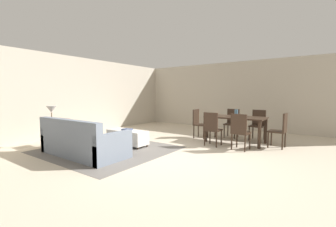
# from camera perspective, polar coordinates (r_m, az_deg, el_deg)

# --- Properties ---
(ground_plane) EXTENTS (10.80, 10.80, 0.00)m
(ground_plane) POSITION_cam_1_polar(r_m,az_deg,el_deg) (4.95, 1.19, -11.48)
(ground_plane) COLOR beige
(wall_back) EXTENTS (9.00, 0.12, 2.70)m
(wall_back) POSITION_cam_1_polar(r_m,az_deg,el_deg) (9.32, 18.82, 4.36)
(wall_back) COLOR #BCB2A0
(wall_back) RESTS_ON ground_plane
(wall_left) EXTENTS (0.12, 11.00, 2.70)m
(wall_left) POSITION_cam_1_polar(r_m,az_deg,el_deg) (8.43, -22.95, 4.21)
(wall_left) COLOR #BCB2A0
(wall_left) RESTS_ON ground_plane
(area_rug) EXTENTS (3.00, 2.80, 0.01)m
(area_rug) POSITION_cam_1_polar(r_m,az_deg,el_deg) (5.91, -15.18, -8.89)
(area_rug) COLOR slate
(area_rug) RESTS_ON ground_plane
(couch) EXTENTS (2.17, 0.94, 0.86)m
(couch) POSITION_cam_1_polar(r_m,az_deg,el_deg) (5.51, -21.19, -6.99)
(couch) COLOR slate
(couch) RESTS_ON ground_plane
(ottoman_table) EXTENTS (1.20, 0.46, 0.42)m
(ottoman_table) POSITION_cam_1_polar(r_m,az_deg,el_deg) (6.22, -10.40, -5.88)
(ottoman_table) COLOR silver
(ottoman_table) RESTS_ON ground_plane
(side_table) EXTENTS (0.40, 0.40, 0.57)m
(side_table) POSITION_cam_1_polar(r_m,az_deg,el_deg) (6.68, -27.60, -3.79)
(side_table) COLOR brown
(side_table) RESTS_ON ground_plane
(table_lamp) EXTENTS (0.26, 0.26, 0.53)m
(table_lamp) POSITION_cam_1_polar(r_m,az_deg,el_deg) (6.62, -27.78, 0.77)
(table_lamp) COLOR brown
(table_lamp) RESTS_ON side_table
(dining_table) EXTENTS (1.63, 0.87, 0.76)m
(dining_table) POSITION_cam_1_polar(r_m,az_deg,el_deg) (6.71, 16.94, -1.58)
(dining_table) COLOR #332319
(dining_table) RESTS_ON ground_plane
(dining_chair_near_left) EXTENTS (0.40, 0.40, 0.92)m
(dining_chair_near_left) POSITION_cam_1_polar(r_m,az_deg,el_deg) (6.11, 11.23, -3.43)
(dining_chair_near_left) COLOR #332319
(dining_chair_near_left) RESTS_ON ground_plane
(dining_chair_near_right) EXTENTS (0.42, 0.42, 0.92)m
(dining_chair_near_right) POSITION_cam_1_polar(r_m,az_deg,el_deg) (5.83, 17.97, -3.99)
(dining_chair_near_right) COLOR #332319
(dining_chair_near_right) RESTS_ON ground_plane
(dining_chair_far_left) EXTENTS (0.40, 0.40, 0.92)m
(dining_chair_far_left) POSITION_cam_1_polar(r_m,az_deg,el_deg) (7.58, 16.16, -1.93)
(dining_chair_far_left) COLOR #332319
(dining_chair_far_left) RESTS_ON ground_plane
(dining_chair_far_right) EXTENTS (0.43, 0.43, 0.92)m
(dining_chair_far_right) POSITION_cam_1_polar(r_m,az_deg,el_deg) (7.39, 22.08, -2.27)
(dining_chair_far_right) COLOR #332319
(dining_chair_far_right) RESTS_ON ground_plane
(dining_chair_head_east) EXTENTS (0.42, 0.42, 0.92)m
(dining_chair_head_east) POSITION_cam_1_polar(r_m,az_deg,el_deg) (6.47, 26.97, -3.42)
(dining_chair_head_east) COLOR #332319
(dining_chair_head_east) RESTS_ON ground_plane
(dining_chair_head_west) EXTENTS (0.42, 0.42, 0.92)m
(dining_chair_head_west) POSITION_cam_1_polar(r_m,az_deg,el_deg) (7.23, 7.87, -2.11)
(dining_chair_head_west) COLOR #332319
(dining_chair_head_west) RESTS_ON ground_plane
(vase_centerpiece) EXTENTS (0.10, 0.10, 0.21)m
(vase_centerpiece) POSITION_cam_1_polar(r_m,az_deg,el_deg) (6.66, 17.12, 0.09)
(vase_centerpiece) COLOR slate
(vase_centerpiece) RESTS_ON dining_table
(book_on_ottoman) EXTENTS (0.29, 0.24, 0.03)m
(book_on_ottoman) POSITION_cam_1_polar(r_m,az_deg,el_deg) (6.23, -10.48, -4.02)
(book_on_ottoman) COLOR #3F4C72
(book_on_ottoman) RESTS_ON ottoman_table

